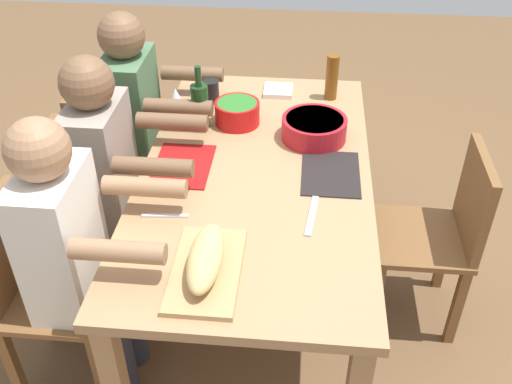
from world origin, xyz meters
name	(u,v)px	position (x,y,z in m)	size (l,w,h in m)	color
ground_plane	(256,298)	(0.00, 0.00, 0.00)	(8.00, 8.00, 0.00)	brown
dining_table	(256,187)	(0.00, 0.00, 0.65)	(1.71, 0.92, 0.74)	#A87F56
chair_near_left	(110,151)	(-0.47, -0.78, 0.48)	(0.40, 0.40, 0.85)	brown
diner_near_left	(141,116)	(-0.47, -0.60, 0.70)	(0.41, 0.53, 1.20)	#2D2D38
chair_near_center	(79,209)	(0.00, -0.78, 0.48)	(0.40, 0.40, 0.85)	brown
diner_near_center	(113,171)	(0.00, -0.60, 0.70)	(0.41, 0.53, 1.20)	#2D2D38
chair_near_right	(37,286)	(0.47, -0.78, 0.48)	(0.40, 0.40, 0.85)	brown
diner_near_right	(74,246)	(0.47, -0.60, 0.70)	(0.41, 0.53, 1.20)	#2D2D38
chair_far_center	(441,230)	(0.00, 0.78, 0.48)	(0.40, 0.40, 0.85)	brown
serving_bowl_greens	(237,112)	(-0.37, -0.12, 0.80)	(0.20, 0.20, 0.10)	red
serving_bowl_salad	(314,127)	(-0.27, 0.23, 0.80)	(0.28, 0.28, 0.10)	#B21923
cutting_board	(206,270)	(0.60, -0.10, 0.75)	(0.40, 0.22, 0.02)	tan
bread_loaf	(206,258)	(0.60, -0.10, 0.81)	(0.32, 0.11, 0.09)	tan
wine_bottle	(200,105)	(-0.32, -0.28, 0.85)	(0.08, 0.08, 0.29)	#193819
beer_bottle	(332,77)	(-0.65, 0.30, 0.85)	(0.06, 0.06, 0.22)	brown
wine_glass	(176,99)	(-0.36, -0.39, 0.86)	(0.08, 0.08, 0.17)	silver
cup_near_left	(211,91)	(-0.56, -0.27, 0.79)	(0.08, 0.08, 0.11)	black
placemat_near_center	(183,165)	(0.00, -0.30, 0.74)	(0.32, 0.23, 0.01)	maroon
fork_near_right	(165,216)	(0.33, -0.30, 0.74)	(0.02, 0.17, 0.01)	silver
placemat_far_center	(331,173)	(0.00, 0.30, 0.74)	(0.32, 0.23, 0.01)	black
carving_knife	(312,216)	(0.28, 0.23, 0.74)	(0.23, 0.02, 0.01)	silver
napkin_stack	(278,91)	(-0.68, 0.05, 0.75)	(0.14, 0.14, 0.02)	white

